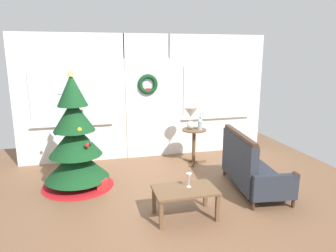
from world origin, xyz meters
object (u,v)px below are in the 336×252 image
(flower_vase, at_px, (200,124))
(coffee_table, at_px, (185,193))
(settee_sofa, at_px, (249,168))
(wine_glass, at_px, (189,177))
(side_table, at_px, (194,139))
(gift_box, at_px, (102,185))
(christmas_tree, at_px, (76,146))
(table_lamp, at_px, (191,115))

(flower_vase, xyz_separation_m, coffee_table, (-0.92, -1.94, -0.48))
(settee_sofa, relative_size, wine_glass, 7.81)
(side_table, height_order, flower_vase, flower_vase)
(coffee_table, xyz_separation_m, gift_box, (-1.04, 1.16, -0.26))
(christmas_tree, relative_size, wine_glass, 9.96)
(table_lamp, bearing_deg, side_table, -33.69)
(settee_sofa, height_order, flower_vase, flower_vase)
(settee_sofa, bearing_deg, table_lamp, 108.92)
(christmas_tree, height_order, table_lamp, christmas_tree)
(settee_sofa, distance_m, table_lamp, 1.68)
(wine_glass, height_order, gift_box, wine_glass)
(christmas_tree, relative_size, flower_vase, 5.55)
(table_lamp, xyz_separation_m, flower_vase, (0.16, -0.10, -0.17))
(coffee_table, relative_size, wine_glass, 4.32)
(side_table, relative_size, wine_glass, 3.60)
(coffee_table, xyz_separation_m, wine_glass, (0.07, 0.05, 0.20))
(christmas_tree, bearing_deg, side_table, 14.64)
(settee_sofa, bearing_deg, christmas_tree, 162.39)
(coffee_table, bearing_deg, gift_box, 131.83)
(side_table, relative_size, gift_box, 4.04)
(side_table, bearing_deg, settee_sofa, -72.75)
(side_table, xyz_separation_m, gift_box, (-1.86, -0.84, -0.41))
(wine_glass, bearing_deg, table_lamp, 70.98)
(settee_sofa, relative_size, coffee_table, 1.81)
(side_table, xyz_separation_m, wine_glass, (-0.75, -1.96, 0.05))
(coffee_table, bearing_deg, table_lamp, 69.69)
(flower_vase, height_order, gift_box, flower_vase)
(flower_vase, bearing_deg, side_table, 149.04)
(table_lamp, distance_m, flower_vase, 0.25)
(christmas_tree, xyz_separation_m, flower_vase, (2.34, 0.52, 0.12))
(settee_sofa, xyz_separation_m, flower_vase, (-0.35, 1.38, 0.44))
(side_table, distance_m, flower_vase, 0.34)
(gift_box, bearing_deg, side_table, 24.39)
(table_lamp, bearing_deg, flower_vase, -32.01)
(christmas_tree, xyz_separation_m, coffee_table, (1.42, -1.42, -0.36))
(settee_sofa, bearing_deg, coffee_table, -155.83)
(settee_sofa, bearing_deg, flower_vase, 104.11)
(coffee_table, distance_m, wine_glass, 0.22)
(side_table, relative_size, flower_vase, 2.01)
(wine_glass, bearing_deg, settee_sofa, 23.48)
(christmas_tree, relative_size, table_lamp, 4.42)
(wine_glass, bearing_deg, side_table, 69.07)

